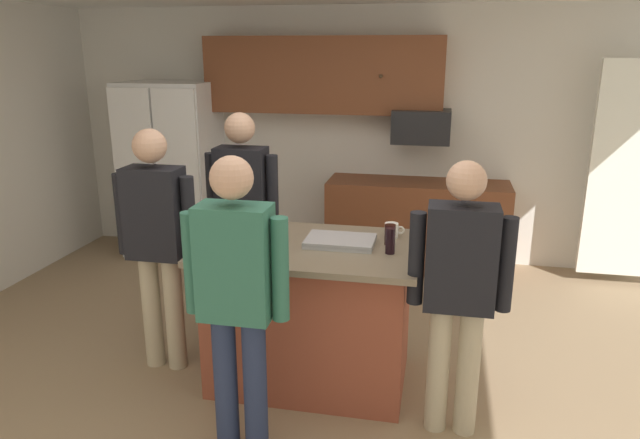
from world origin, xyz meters
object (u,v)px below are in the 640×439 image
object	(u,v)px
serving_tray	(340,241)
person_guest_by_door	(459,284)
person_guest_right	(157,235)
glass_stout_tall	(248,235)
refrigerator	(172,170)
glass_short_whisky	(390,241)
glass_pilsner	(277,230)
kitchen_island	(311,312)
microwave_over_range	(421,126)
tumbler_amber	(390,235)
mug_ceramic_white	(392,230)
person_guest_left	(243,208)
person_host_foreground	(236,290)
glass_dark_ale	(234,246)

from	to	relation	value
serving_tray	person_guest_by_door	bearing A→B (deg)	-30.03
person_guest_right	glass_stout_tall	world-z (taller)	person_guest_right
refrigerator	person_guest_right	size ratio (longest dim) A/B	1.09
glass_short_whisky	person_guest_right	bearing A→B (deg)	179.22
glass_pilsner	person_guest_right	bearing A→B (deg)	-176.92
kitchen_island	glass_pilsner	bearing A→B (deg)	179.30
microwave_over_range	glass_short_whisky	xyz separation A→B (m)	(-0.07, -2.40, -0.40)
tumbler_amber	glass_stout_tall	distance (m)	0.91
glass_short_whisky	tumbler_amber	bearing A→B (deg)	95.60
microwave_over_range	mug_ceramic_white	distance (m)	2.12
person_guest_right	glass_stout_tall	xyz separation A→B (m)	(0.66, -0.05, 0.06)
kitchen_island	person_guest_left	xyz separation A→B (m)	(-0.67, 0.63, 0.52)
refrigerator	mug_ceramic_white	bearing A→B (deg)	-37.93
refrigerator	person_guest_right	xyz separation A→B (m)	(0.96, -2.26, 0.05)
kitchen_island	person_guest_right	distance (m)	1.16
person_guest_right	person_guest_left	distance (m)	0.77
glass_short_whisky	serving_tray	world-z (taller)	glass_short_whisky
glass_stout_tall	person_host_foreground	bearing A→B (deg)	-76.51
kitchen_island	glass_dark_ale	xyz separation A→B (m)	(-0.40, -0.31, 0.55)
glass_dark_ale	serving_tray	world-z (taller)	glass_dark_ale
glass_short_whisky	mug_ceramic_white	distance (m)	0.32
kitchen_island	mug_ceramic_white	world-z (taller)	mug_ceramic_white
mug_ceramic_white	refrigerator	bearing A→B (deg)	142.07
refrigerator	serving_tray	size ratio (longest dim) A/B	4.21
microwave_over_range	kitchen_island	size ratio (longest dim) A/B	0.40
kitchen_island	person_guest_by_door	size ratio (longest dim) A/B	0.86
serving_tray	mug_ceramic_white	bearing A→B (deg)	34.46
tumbler_amber	mug_ceramic_white	distance (m)	0.15
person_guest_right	serving_tray	size ratio (longest dim) A/B	3.84
person_guest_by_door	person_guest_left	world-z (taller)	person_guest_left
glass_short_whisky	glass_stout_tall	bearing A→B (deg)	-178.23
glass_stout_tall	serving_tray	size ratio (longest dim) A/B	0.30
refrigerator	person_guest_by_door	distance (m)	3.93
mug_ceramic_white	serving_tray	distance (m)	0.38
glass_stout_tall	glass_dark_ale	world-z (taller)	glass_dark_ale
person_guest_by_door	serving_tray	xyz separation A→B (m)	(-0.74, 0.43, 0.06)
glass_short_whisky	glass_pilsner	xyz separation A→B (m)	(-0.74, 0.07, -0.00)
microwave_over_range	tumbler_amber	distance (m)	2.27
person_guest_by_door	person_host_foreground	distance (m)	1.22
refrigerator	glass_pilsner	bearing A→B (deg)	-51.00
kitchen_island	glass_stout_tall	xyz separation A→B (m)	(-0.39, -0.09, 0.54)
kitchen_island	glass_short_whisky	distance (m)	0.76
person_guest_right	glass_pilsner	distance (m)	0.83
person_host_foreground	glass_short_whisky	xyz separation A→B (m)	(0.73, 0.74, 0.08)
glass_pilsner	refrigerator	bearing A→B (deg)	129.00
kitchen_island	serving_tray	world-z (taller)	serving_tray
refrigerator	tumbler_amber	distance (m)	3.28
tumbler_amber	glass_pilsner	bearing A→B (deg)	-171.79
kitchen_island	glass_short_whisky	bearing A→B (deg)	-6.99
microwave_over_range	person_host_foreground	world-z (taller)	person_host_foreground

